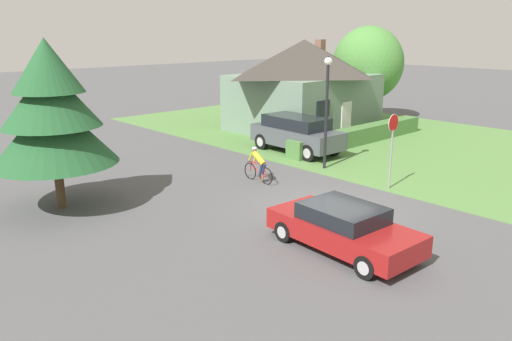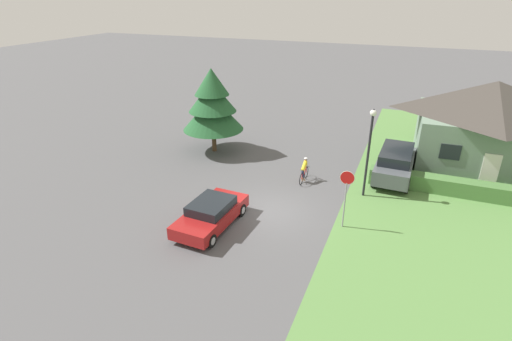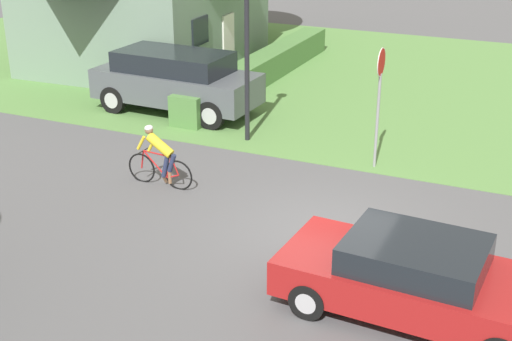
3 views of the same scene
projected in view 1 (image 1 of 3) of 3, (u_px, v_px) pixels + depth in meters
The scene contains 11 objects.
ground_plane at pixel (327, 211), 16.87m from camera, with size 140.00×140.00×0.00m, color #515154.
grass_verge_right at pixel (403, 143), 27.12m from camera, with size 16.00×36.00×0.01m, color #568442.
cottage_house at pixel (303, 83), 30.41m from camera, with size 8.71×7.26×5.40m.
hedge_row at pixel (360, 135), 26.98m from camera, with size 10.62×0.90×0.89m, color #4C7A3D.
sedan_left_lane at pixel (343, 228), 13.76m from camera, with size 2.12×4.41×1.29m.
cyclist at pixel (258, 165), 20.04m from camera, with size 0.44×1.69×1.42m.
parked_suv_right at pixel (297, 133), 24.84m from camera, with size 2.15×4.92×1.82m.
stop_sign at pixel (392, 137), 18.78m from camera, with size 0.67×0.07×2.91m.
street_lamp at pixel (327, 97), 21.31m from camera, with size 0.34×0.34×4.90m.
conifer_tall_near at pixel (51, 111), 16.33m from camera, with size 4.09×4.09×5.70m.
deciduous_tree_right at pixel (368, 64), 33.02m from camera, with size 4.64×4.64×6.23m.
Camera 1 is at (-12.56, -10.00, 5.89)m, focal length 35.00 mm.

